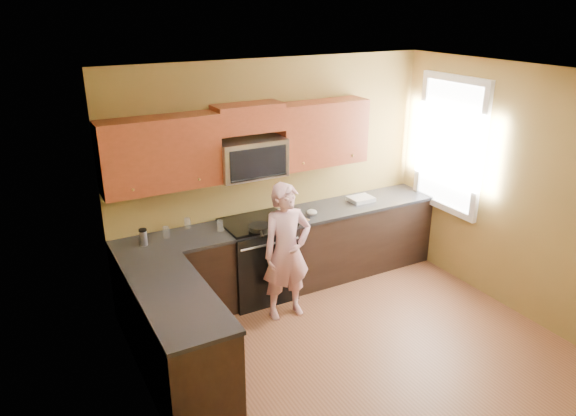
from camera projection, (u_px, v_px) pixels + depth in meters
floor at (370, 362)px, 5.20m from camera, size 4.00×4.00×0.00m
ceiling at (389, 79)px, 4.23m from camera, size 4.00×4.00×0.00m
wall_back at (275, 175)px, 6.35m from camera, size 4.00×0.00×4.00m
wall_left at (154, 289)px, 3.82m from camera, size 0.00×4.00×4.00m
wall_right at (531, 198)px, 5.61m from camera, size 0.00×4.00×4.00m
cabinet_back_run at (287, 253)px, 6.44m from camera, size 4.00×0.60×0.88m
cabinet_left_run at (178, 341)px, 4.78m from camera, size 0.60×1.60×0.88m
countertop_back at (287, 218)px, 6.26m from camera, size 4.00×0.62×0.04m
countertop_left at (175, 296)px, 4.62m from camera, size 0.62×1.60×0.04m
stove at (258, 259)px, 6.23m from camera, size 0.76×0.65×0.95m
microwave at (251, 176)px, 5.98m from camera, size 0.76×0.40×0.42m
upper_cab_left at (163, 189)px, 5.56m from camera, size 1.22×0.33×0.75m
upper_cab_right at (321, 164)px, 6.42m from camera, size 1.12×0.33×0.75m
upper_cab_over_mw at (248, 118)px, 5.77m from camera, size 0.76×0.33×0.30m
window at (450, 145)px, 6.47m from camera, size 0.06×1.06×1.66m
woman at (287, 252)px, 5.74m from camera, size 0.58×0.40×1.53m
frying_pan at (260, 230)px, 5.83m from camera, size 0.38×0.49×0.06m
butter_tub at (280, 221)px, 6.13m from camera, size 0.15×0.15×0.09m
toast_slice at (303, 220)px, 6.15m from camera, size 0.13×0.13×0.01m
napkin_a at (279, 220)px, 6.09m from camera, size 0.13×0.14×0.06m
napkin_b at (312, 212)px, 6.30m from camera, size 0.15×0.15×0.07m
dish_towel at (361, 199)px, 6.75m from camera, size 0.30×0.24×0.05m
travel_mug at (144, 245)px, 5.53m from camera, size 0.09×0.09×0.18m
glass_a at (166, 232)px, 5.69m from camera, size 0.09×0.09×0.12m
glass_b at (187, 223)px, 5.92m from camera, size 0.07×0.07×0.12m
glass_c at (220, 226)px, 5.86m from camera, size 0.09×0.09×0.12m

